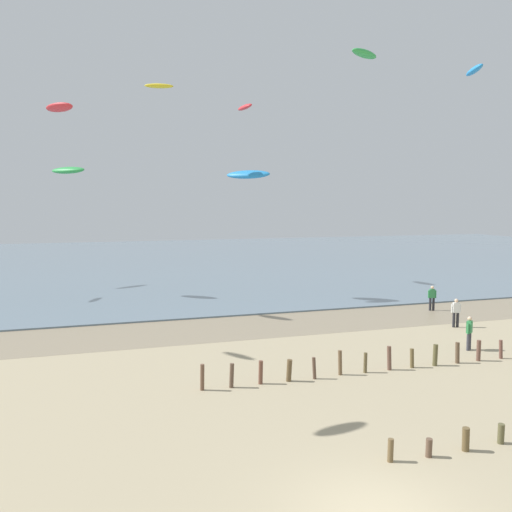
{
  "coord_description": "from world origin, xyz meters",
  "views": [
    {
      "loc": [
        -6.36,
        -10.59,
        7.37
      ],
      "look_at": [
        0.22,
        10.16,
        5.2
      ],
      "focal_mm": 37.87,
      "sensor_mm": 36.0,
      "label": 1
    }
  ],
  "objects_px": {
    "person_by_waterline": "(432,297)",
    "kite_aloft_10": "(248,174)",
    "person_left_flank": "(456,312)",
    "kite_aloft_11": "(245,107)",
    "kite_aloft_3": "(59,107)",
    "kite_aloft_1": "(474,70)",
    "kite_aloft_7": "(68,170)",
    "kite_aloft_6": "(364,54)",
    "kite_aloft_8": "(159,86)",
    "person_nearest_camera": "(469,332)"
  },
  "relations": [
    {
      "from": "person_left_flank",
      "to": "kite_aloft_3",
      "type": "bearing_deg",
      "value": 154.24
    },
    {
      "from": "kite_aloft_3",
      "to": "kite_aloft_1",
      "type": "bearing_deg",
      "value": 54.78
    },
    {
      "from": "person_by_waterline",
      "to": "kite_aloft_6",
      "type": "height_order",
      "value": "kite_aloft_6"
    },
    {
      "from": "person_nearest_camera",
      "to": "kite_aloft_11",
      "type": "distance_m",
      "value": 29.55
    },
    {
      "from": "person_by_waterline",
      "to": "person_left_flank",
      "type": "distance_m",
      "value": 4.94
    },
    {
      "from": "person_nearest_camera",
      "to": "person_by_waterline",
      "type": "relative_size",
      "value": 1.0
    },
    {
      "from": "person_left_flank",
      "to": "kite_aloft_10",
      "type": "distance_m",
      "value": 17.62
    },
    {
      "from": "kite_aloft_1",
      "to": "kite_aloft_6",
      "type": "height_order",
      "value": "kite_aloft_1"
    },
    {
      "from": "kite_aloft_11",
      "to": "kite_aloft_7",
      "type": "bearing_deg",
      "value": 94.43
    },
    {
      "from": "person_by_waterline",
      "to": "kite_aloft_3",
      "type": "height_order",
      "value": "kite_aloft_3"
    },
    {
      "from": "kite_aloft_1",
      "to": "kite_aloft_11",
      "type": "distance_m",
      "value": 19.35
    },
    {
      "from": "kite_aloft_1",
      "to": "kite_aloft_3",
      "type": "relative_size",
      "value": 1.22
    },
    {
      "from": "kite_aloft_3",
      "to": "kite_aloft_6",
      "type": "height_order",
      "value": "kite_aloft_6"
    },
    {
      "from": "kite_aloft_1",
      "to": "kite_aloft_11",
      "type": "xyz_separation_m",
      "value": [
        -16.77,
        9.37,
        -2.3
      ]
    },
    {
      "from": "person_by_waterline",
      "to": "kite_aloft_10",
      "type": "xyz_separation_m",
      "value": [
        -10.73,
        7.84,
        8.51
      ]
    },
    {
      "from": "person_left_flank",
      "to": "kite_aloft_7",
      "type": "xyz_separation_m",
      "value": [
        -21.87,
        17.66,
        8.89
      ]
    },
    {
      "from": "kite_aloft_7",
      "to": "kite_aloft_10",
      "type": "distance_m",
      "value": 13.82
    },
    {
      "from": "kite_aloft_7",
      "to": "kite_aloft_6",
      "type": "bearing_deg",
      "value": -0.83
    },
    {
      "from": "kite_aloft_7",
      "to": "kite_aloft_11",
      "type": "height_order",
      "value": "kite_aloft_11"
    },
    {
      "from": "kite_aloft_6",
      "to": "person_nearest_camera",
      "type": "bearing_deg",
      "value": -100.16
    },
    {
      "from": "kite_aloft_3",
      "to": "kite_aloft_11",
      "type": "xyz_separation_m",
      "value": [
        15.24,
        10.14,
        2.46
      ]
    },
    {
      "from": "person_left_flank",
      "to": "kite_aloft_11",
      "type": "height_order",
      "value": "kite_aloft_11"
    },
    {
      "from": "person_by_waterline",
      "to": "kite_aloft_10",
      "type": "height_order",
      "value": "kite_aloft_10"
    },
    {
      "from": "person_nearest_camera",
      "to": "kite_aloft_8",
      "type": "xyz_separation_m",
      "value": [
        -12.74,
        18.35,
        14.84
      ]
    },
    {
      "from": "person_by_waterline",
      "to": "kite_aloft_10",
      "type": "distance_m",
      "value": 15.78
    },
    {
      "from": "kite_aloft_10",
      "to": "person_left_flank",
      "type": "bearing_deg",
      "value": 167.27
    },
    {
      "from": "kite_aloft_8",
      "to": "kite_aloft_10",
      "type": "distance_m",
      "value": 9.04
    },
    {
      "from": "kite_aloft_8",
      "to": "person_left_flank",
      "type": "bearing_deg",
      "value": -32.6
    },
    {
      "from": "person_nearest_camera",
      "to": "kite_aloft_7",
      "type": "distance_m",
      "value": 30.58
    },
    {
      "from": "kite_aloft_8",
      "to": "person_nearest_camera",
      "type": "bearing_deg",
      "value": -45.48
    },
    {
      "from": "person_left_flank",
      "to": "kite_aloft_7",
      "type": "bearing_deg",
      "value": 141.07
    },
    {
      "from": "person_nearest_camera",
      "to": "person_left_flank",
      "type": "xyz_separation_m",
      "value": [
        2.61,
        4.36,
        0.0
      ]
    },
    {
      "from": "person_left_flank",
      "to": "kite_aloft_6",
      "type": "height_order",
      "value": "kite_aloft_6"
    },
    {
      "from": "person_by_waterline",
      "to": "kite_aloft_7",
      "type": "xyz_separation_m",
      "value": [
        -23.54,
        13.01,
        8.89
      ]
    },
    {
      "from": "kite_aloft_10",
      "to": "kite_aloft_11",
      "type": "distance_m",
      "value": 10.71
    },
    {
      "from": "kite_aloft_3",
      "to": "person_nearest_camera",
      "type": "bearing_deg",
      "value": 15.75
    },
    {
      "from": "person_by_waterline",
      "to": "kite_aloft_1",
      "type": "bearing_deg",
      "value": 39.45
    },
    {
      "from": "person_by_waterline",
      "to": "kite_aloft_3",
      "type": "xyz_separation_m",
      "value": [
        -23.76,
        6.01,
        12.43
      ]
    },
    {
      "from": "person_by_waterline",
      "to": "kite_aloft_8",
      "type": "distance_m",
      "value": 24.43
    },
    {
      "from": "person_nearest_camera",
      "to": "person_by_waterline",
      "type": "xyz_separation_m",
      "value": [
        4.28,
        9.01,
        0.0
      ]
    },
    {
      "from": "person_by_waterline",
      "to": "kite_aloft_8",
      "type": "relative_size",
      "value": 0.82
    },
    {
      "from": "kite_aloft_3",
      "to": "kite_aloft_6",
      "type": "distance_m",
      "value": 19.07
    },
    {
      "from": "kite_aloft_7",
      "to": "kite_aloft_10",
      "type": "xyz_separation_m",
      "value": [
        12.81,
        -5.17,
        -0.37
      ]
    },
    {
      "from": "person_nearest_camera",
      "to": "kite_aloft_7",
      "type": "bearing_deg",
      "value": 131.17
    },
    {
      "from": "kite_aloft_10",
      "to": "kite_aloft_1",
      "type": "bearing_deg",
      "value": -141.87
    },
    {
      "from": "kite_aloft_1",
      "to": "kite_aloft_8",
      "type": "distance_m",
      "value": 25.5
    },
    {
      "from": "person_by_waterline",
      "to": "kite_aloft_8",
      "type": "height_order",
      "value": "kite_aloft_8"
    },
    {
      "from": "kite_aloft_11",
      "to": "kite_aloft_3",
      "type": "bearing_deg",
      "value": 116.27
    },
    {
      "from": "kite_aloft_7",
      "to": "kite_aloft_11",
      "type": "bearing_deg",
      "value": 53.58
    },
    {
      "from": "person_by_waterline",
      "to": "kite_aloft_10",
      "type": "bearing_deg",
      "value": 143.85
    }
  ]
}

